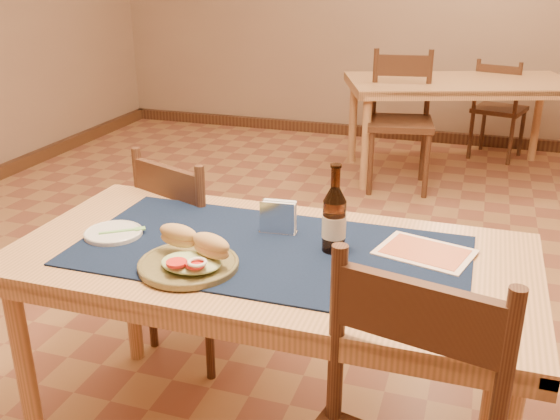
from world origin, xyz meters
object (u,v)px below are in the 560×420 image
(back_table, at_px, (462,91))
(napkin_holder, at_px, (278,218))
(sandwich_plate, at_px, (190,258))
(chair_main_far, at_px, (200,250))
(main_table, at_px, (270,275))
(beer_bottle, at_px, (334,220))

(back_table, distance_m, napkin_holder, 3.23)
(back_table, xyz_separation_m, sandwich_plate, (-0.59, -3.52, 0.12))
(back_table, relative_size, sandwich_plate, 6.49)
(sandwich_plate, relative_size, napkin_holder, 2.32)
(chair_main_far, relative_size, sandwich_plate, 3.10)
(main_table, height_order, back_table, same)
(main_table, relative_size, beer_bottle, 5.79)
(back_table, bearing_deg, chair_main_far, -107.15)
(napkin_holder, bearing_deg, back_table, 82.41)
(beer_bottle, relative_size, napkin_holder, 2.18)
(main_table, relative_size, chair_main_far, 1.76)
(sandwich_plate, height_order, beer_bottle, beer_bottle)
(main_table, distance_m, napkin_holder, 0.20)
(back_table, relative_size, chair_main_far, 2.09)
(main_table, xyz_separation_m, chair_main_far, (-0.47, 0.48, -0.19))
(chair_main_far, xyz_separation_m, beer_bottle, (0.66, -0.42, 0.39))
(chair_main_far, bearing_deg, napkin_holder, -37.01)
(back_table, bearing_deg, napkin_holder, -97.59)
(chair_main_far, height_order, napkin_holder, chair_main_far)
(main_table, xyz_separation_m, back_table, (0.41, 3.33, 0.00))
(sandwich_plate, bearing_deg, chair_main_far, 113.86)
(back_table, distance_m, sandwich_plate, 3.57)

